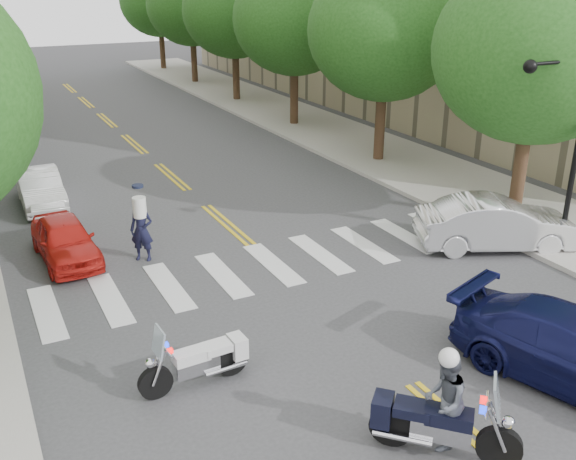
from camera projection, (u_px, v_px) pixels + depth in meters
ground at (412, 384)px, 13.04m from camera, size 140.00×140.00×0.00m
sidewalk_right at (305, 123)px, 35.19m from camera, size 5.00×60.00×0.15m
tree_r_0 at (537, 50)px, 19.63m from camera, size 6.40×6.40×8.45m
tree_r_1 at (385, 31)px, 26.24m from camera, size 6.40×6.40×8.45m
tree_r_2 at (294, 19)px, 32.84m from camera, size 6.40×6.40×8.45m
tree_r_3 at (234, 11)px, 39.44m from camera, size 6.40×6.40×8.45m
tree_r_4 at (191, 5)px, 46.04m from camera, size 6.40×6.40×8.45m
tree_r_5 at (159, 1)px, 52.64m from camera, size 6.40×6.40×8.45m
traffic_signal_pole at (569, 130)px, 17.80m from camera, size 2.82×0.42×6.00m
motorcycle_police at (440, 408)px, 10.85m from camera, size 2.03×2.04×2.12m
motorcycle_parked at (204, 360)px, 12.93m from camera, size 2.33×0.57×1.50m
officer_standing at (142, 230)px, 18.36m from camera, size 0.80×0.75×1.84m
convertible at (497, 224)px, 19.21m from camera, size 4.99×3.49×1.56m
parked_car_a at (65, 240)px, 18.45m from camera, size 1.70×3.78×1.26m
parked_car_b at (40, 189)px, 22.73m from camera, size 1.39×3.95×1.30m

